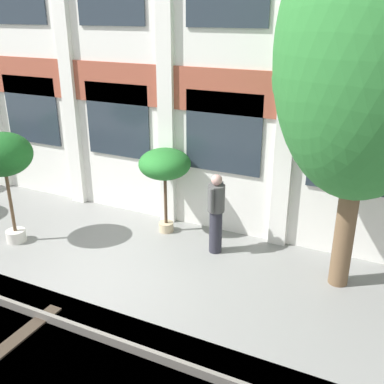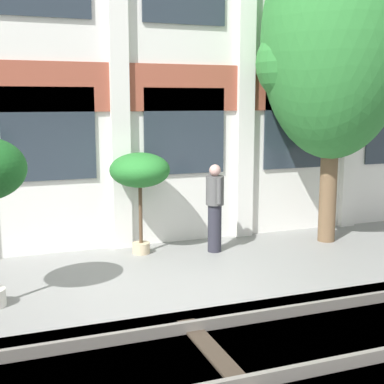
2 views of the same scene
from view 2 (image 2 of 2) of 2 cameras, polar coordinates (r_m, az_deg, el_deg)
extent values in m
plane|color=gray|center=(8.28, -3.18, -10.45)|extent=(80.00, 80.00, 0.00)
cube|color=silver|center=(10.67, -8.31, 17.11)|extent=(15.76, 0.50, 8.48)
cube|color=#9E4C38|center=(10.32, -7.82, 11.02)|extent=(15.76, 0.06, 0.90)
cube|color=silver|center=(10.37, -7.92, 17.34)|extent=(0.36, 0.16, 8.48)
cube|color=silver|center=(11.25, 5.84, 16.77)|extent=(0.36, 0.16, 8.48)
cube|color=silver|center=(12.62, 17.00, 15.64)|extent=(0.36, 0.16, 8.48)
cube|color=#28333D|center=(10.11, -15.01, 5.98)|extent=(1.68, 0.04, 1.70)
cube|color=#28333D|center=(10.69, -0.78, 6.50)|extent=(1.68, 0.04, 1.70)
cube|color=#28333D|center=(11.84, 11.34, 6.63)|extent=(1.68, 0.04, 1.70)
cube|color=#5B5449|center=(6.39, 3.27, -18.24)|extent=(23.76, 2.80, 0.28)
cube|color=slate|center=(5.72, 6.38, -19.43)|extent=(23.76, 0.07, 0.15)
cube|color=slate|center=(6.90, 0.79, -14.05)|extent=(23.76, 0.07, 0.15)
cube|color=#382D23|center=(6.30, 2.70, -17.10)|extent=(0.24, 2.10, 0.03)
cylinder|color=brown|center=(11.13, 14.38, 1.80)|extent=(0.35, 0.35, 2.75)
ellipsoid|color=#2D7A33|center=(11.10, 14.98, 15.52)|extent=(2.87, 2.87, 4.67)
sphere|color=#2D7A33|center=(10.83, 11.06, 13.33)|extent=(1.58, 1.58, 1.58)
sphere|color=#2D7A33|center=(11.33, 18.51, 12.86)|extent=(1.58, 1.58, 1.58)
cylinder|color=tan|center=(10.19, -5.45, -5.96)|extent=(0.33, 0.33, 0.21)
cylinder|color=#4C3826|center=(10.02, -5.51, -1.93)|extent=(0.07, 0.07, 1.25)
ellipsoid|color=#236B28|center=(9.89, -5.59, 2.35)|extent=(1.11, 1.11, 0.64)
cylinder|color=#282833|center=(10.19, 2.43, -3.88)|extent=(0.26, 0.26, 0.91)
cylinder|color=#4C4C4C|center=(10.05, 2.46, 0.17)|extent=(0.34, 0.34, 0.55)
sphere|color=tan|center=(9.99, 2.47, 2.33)|extent=(0.22, 0.22, 0.22)
cylinder|color=#4C4C4C|center=(9.84, 2.92, 0.12)|extent=(0.09, 0.09, 0.49)
cylinder|color=#4C4C4C|center=(10.25, 2.01, 0.51)|extent=(0.09, 0.09, 0.49)
camera|label=1|loc=(7.37, 58.97, 18.93)|focal=42.00mm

